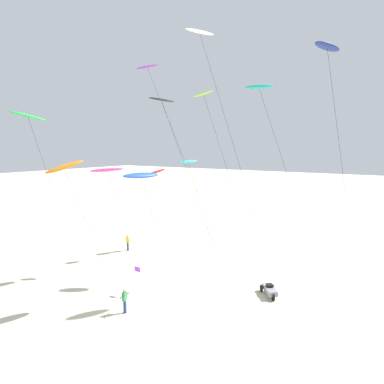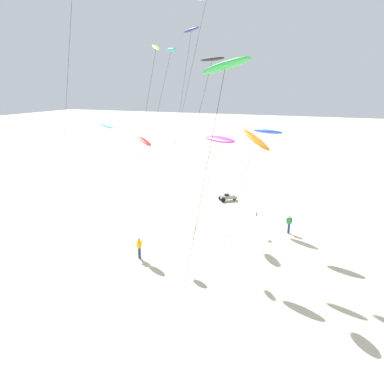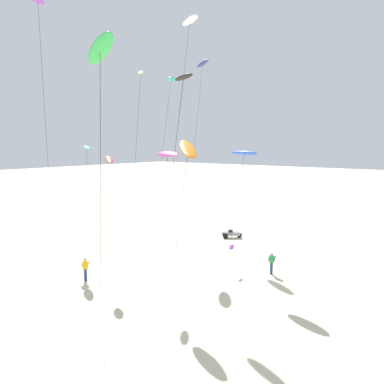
% 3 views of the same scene
% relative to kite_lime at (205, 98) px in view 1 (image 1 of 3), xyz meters
% --- Properties ---
extents(ground_plane, '(260.00, 260.00, 0.00)m').
position_rel_kite_lime_xyz_m(ground_plane, '(0.91, -9.71, -15.48)').
color(ground_plane, beige).
extents(kite_lime, '(4.01, 6.13, 16.30)m').
position_rel_kite_lime_xyz_m(kite_lime, '(0.00, 0.00, 0.00)').
color(kite_lime, '#8CD833').
rests_on(kite_lime, ground).
extents(kite_purple, '(5.49, 8.52, 20.06)m').
position_rel_kite_lime_xyz_m(kite_purple, '(-8.20, 1.70, 3.66)').
color(kite_purple, purple).
rests_on(kite_purple, ground).
extents(kite_orange, '(2.98, 4.10, 10.15)m').
position_rel_kite_lime_xyz_m(kite_orange, '(-6.68, -10.67, -6.11)').
color(kite_orange, orange).
rests_on(kite_orange, ground).
extents(kite_white, '(4.72, 7.88, 20.16)m').
position_rel_kite_lime_xyz_m(kite_white, '(1.99, -3.93, 4.19)').
color(kite_white, white).
rests_on(kite_white, ground).
extents(kite_black, '(3.60, 6.17, 15.00)m').
position_rel_kite_lime_xyz_m(kite_black, '(-0.70, -5.44, -0.94)').
color(kite_black, black).
rests_on(kite_black, ground).
extents(kite_teal, '(5.04, 7.52, 16.45)m').
position_rel_kite_lime_xyz_m(kite_teal, '(5.05, 0.88, 0.56)').
color(kite_teal, teal).
rests_on(kite_teal, ground).
extents(kite_navy, '(3.51, 5.61, 19.04)m').
position_rel_kite_lime_xyz_m(kite_navy, '(10.48, 0.94, 3.01)').
color(kite_navy, navy).
rests_on(kite_navy, ground).
extents(kite_red, '(1.92, 2.94, 8.87)m').
position_rel_kite_lime_xyz_m(kite_red, '(-4.81, -1.35, -7.06)').
color(kite_red, red).
rests_on(kite_red, ground).
extents(kite_green, '(2.72, 4.57, 14.27)m').
position_rel_kite_lime_xyz_m(kite_green, '(-12.17, -10.18, -1.84)').
color(kite_green, green).
rests_on(kite_green, ground).
extents(kite_blue, '(2.12, 3.59, 9.28)m').
position_rel_kite_lime_xyz_m(kite_blue, '(0.92, -9.99, -6.49)').
color(kite_blue, blue).
rests_on(kite_blue, ground).
extents(kite_magenta, '(2.68, 4.27, 9.32)m').
position_rel_kite_lime_xyz_m(kite_magenta, '(-5.05, -7.68, -6.48)').
color(kite_magenta, '#D8339E').
rests_on(kite_magenta, ground).
extents(kite_cyan, '(2.32, 3.70, 9.67)m').
position_rel_kite_lime_xyz_m(kite_cyan, '(-3.79, 2.88, -6.15)').
color(kite_cyan, '#33BFE0').
rests_on(kite_cyan, ground).
extents(kite_flyer_nearest, '(0.66, 0.64, 1.67)m').
position_rel_kite_lime_xyz_m(kite_flyer_nearest, '(-8.07, -2.42, -14.59)').
color(kite_flyer_nearest, navy).
rests_on(kite_flyer_nearest, ground).
extents(kite_flyer_middle, '(0.59, 0.61, 1.67)m').
position_rel_kite_lime_xyz_m(kite_flyer_middle, '(1.31, -12.28, -14.59)').
color(kite_flyer_middle, navy).
rests_on(kite_flyer_middle, ground).
extents(beach_buggy, '(1.79, 1.98, 0.82)m').
position_rel_kite_lime_xyz_m(beach_buggy, '(8.42, -4.41, -15.05)').
color(beach_buggy, gray).
rests_on(beach_buggy, ground).
extents(marker_flag, '(0.56, 0.05, 2.10)m').
position_rel_kite_lime_xyz_m(marker_flag, '(-0.13, -9.61, -13.99)').
color(marker_flag, gray).
rests_on(marker_flag, ground).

